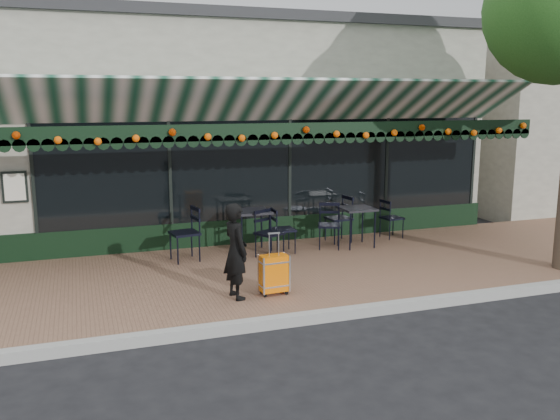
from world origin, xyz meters
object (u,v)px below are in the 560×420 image
object	(u,v)px
cafe_table_b	(252,214)
chair_b_left	(185,234)
chair_a_left	(339,219)
suitcase	(274,274)
chair_b_front	(270,234)
woman	(236,251)
chair_a_front	(329,226)
chair_a_right	(392,218)
cafe_table_a	(357,211)
chair_b_right	(283,230)

from	to	relation	value
cafe_table_b	chair_b_left	world-z (taller)	chair_b_left
cafe_table_b	chair_a_left	distance (m)	1.92
suitcase	cafe_table_b	xyz separation A→B (m)	(0.37, 2.44, 0.42)
chair_b_front	chair_a_left	bearing A→B (deg)	-3.97
woman	chair_a_front	xyz separation A→B (m)	(2.45, 2.22, -0.26)
suitcase	chair_a_right	distance (m)	4.35
cafe_table_a	chair_a_right	bearing A→B (deg)	22.35
cafe_table_a	chair_b_right	distance (m)	1.54
chair_b_front	suitcase	bearing A→B (deg)	-132.50
woman	cafe_table_a	distance (m)	3.72
chair_b_left	chair_b_front	world-z (taller)	chair_b_left
woman	cafe_table_a	size ratio (longest dim) A/B	1.82
chair_a_right	chair_a_front	world-z (taller)	chair_a_front
cafe_table_a	chair_a_right	xyz separation A→B (m)	(1.02, 0.42, -0.29)
chair_a_right	suitcase	bearing A→B (deg)	120.08
chair_b_left	chair_b_front	bearing A→B (deg)	69.57
cafe_table_b	chair_b_front	size ratio (longest dim) A/B	0.92
cafe_table_b	chair_a_left	size ratio (longest dim) A/B	0.86
chair_b_right	chair_a_right	bearing A→B (deg)	-80.90
woman	chair_b_left	world-z (taller)	woman
cafe_table_a	chair_b_left	size ratio (longest dim) A/B	0.79
suitcase	chair_a_left	size ratio (longest dim) A/B	0.99
chair_b_right	cafe_table_b	bearing A→B (deg)	70.82
woman	chair_a_front	bearing A→B (deg)	-58.25
suitcase	chair_a_left	xyz separation A→B (m)	(2.27, 2.68, 0.16)
suitcase	chair_b_right	xyz separation A→B (m)	(0.93, 2.24, 0.12)
cafe_table_b	chair_b_left	bearing A→B (deg)	-172.93
suitcase	chair_a_left	distance (m)	3.51
chair_b_right	chair_b_left	bearing A→B (deg)	89.24
chair_a_front	chair_b_front	xyz separation A→B (m)	(-1.30, -0.27, -0.00)
suitcase	cafe_table_b	bearing A→B (deg)	77.49
chair_b_left	chair_b_right	distance (m)	1.85
cafe_table_b	chair_b_front	xyz separation A→B (m)	(0.20, -0.46, -0.29)
chair_a_left	chair_b_front	size ratio (longest dim) A/B	1.07
chair_a_right	chair_b_front	xyz separation A→B (m)	(-2.88, -0.65, 0.03)
cafe_table_a	cafe_table_b	distance (m)	2.08
chair_b_left	chair_a_front	bearing A→B (deg)	80.19
cafe_table_b	woman	bearing A→B (deg)	-111.47
cafe_table_b	chair_b_front	world-z (taller)	chair_b_front
chair_b_left	chair_b_right	bearing A→B (deg)	79.63
chair_a_left	chair_b_right	bearing A→B (deg)	-77.41
chair_b_left	chair_b_right	size ratio (longest dim) A/B	1.14
suitcase	cafe_table_b	distance (m)	2.50
woman	chair_a_left	bearing A→B (deg)	-57.48
woman	chair_b_front	size ratio (longest dim) A/B	1.59
chair_a_right	chair_b_front	size ratio (longest dim) A/B	0.93
suitcase	chair_b_front	world-z (taller)	suitcase
chair_b_left	chair_a_left	bearing A→B (deg)	87.83
chair_a_front	chair_b_front	world-z (taller)	chair_a_front
cafe_table_a	chair_a_right	world-z (taller)	chair_a_right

